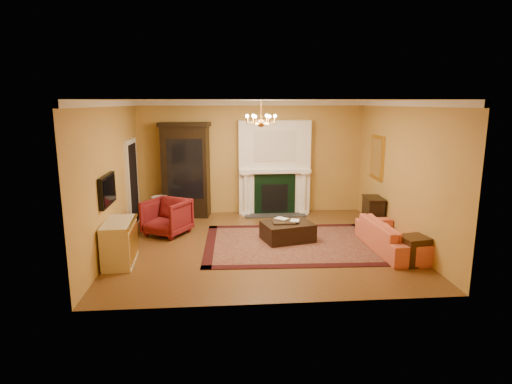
{
  "coord_description": "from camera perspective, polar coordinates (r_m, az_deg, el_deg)",
  "views": [
    {
      "loc": [
        -0.82,
        -8.64,
        2.96
      ],
      "look_at": [
        -0.08,
        0.3,
        1.08
      ],
      "focal_mm": 30.0,
      "sensor_mm": 36.0,
      "label": 1
    }
  ],
  "objects": [
    {
      "name": "topiary_right",
      "position": [
        11.44,
        5.36,
        4.44
      ],
      "size": [
        0.18,
        0.18,
        0.47
      ],
      "color": "gray",
      "rests_on": "fireplace"
    },
    {
      "name": "leather_ottoman",
      "position": [
        9.35,
        4.23,
        -5.27
      ],
      "size": [
        1.2,
        0.99,
        0.39
      ],
      "primitive_type": "cube",
      "rotation": [
        0.0,
        0.0,
        0.25
      ],
      "color": "black",
      "rests_on": "oriental_rug"
    },
    {
      "name": "chandelier",
      "position": [
        8.68,
        0.68,
        9.54
      ],
      "size": [
        0.63,
        0.55,
        0.53
      ],
      "color": "gold",
      "rests_on": "ceiling"
    },
    {
      "name": "wall_left",
      "position": [
        9.03,
        -18.73,
        1.93
      ],
      "size": [
        0.02,
        5.5,
        3.0
      ],
      "primitive_type": "cube",
      "color": "gold",
      "rests_on": "floor"
    },
    {
      "name": "end_table",
      "position": [
        8.52,
        20.27,
        -7.41
      ],
      "size": [
        0.52,
        0.52,
        0.51
      ],
      "primitive_type": "cube",
      "rotation": [
        0.0,
        0.0,
        0.19
      ],
      "color": "#311E0D",
      "rests_on": "floor"
    },
    {
      "name": "console_table",
      "position": [
        10.58,
        15.33,
        -2.76
      ],
      "size": [
        0.42,
        0.68,
        0.73
      ],
      "primitive_type": "cube",
      "rotation": [
        0.0,
        0.0,
        -0.07
      ],
      "color": "black",
      "rests_on": "floor"
    },
    {
      "name": "crown_molding",
      "position": [
        9.63,
        0.14,
        11.75
      ],
      "size": [
        6.0,
        5.5,
        0.12
      ],
      "color": "white",
      "rests_on": "ceiling"
    },
    {
      "name": "tv_panel",
      "position": [
        8.47,
        -19.2,
        0.24
      ],
      "size": [
        0.09,
        0.95,
        0.58
      ],
      "color": "black",
      "rests_on": "wall_left"
    },
    {
      "name": "wingback_armchair",
      "position": [
        9.9,
        -11.81,
        -3.07
      ],
      "size": [
        1.17,
        1.14,
        0.9
      ],
      "primitive_type": "imported",
      "rotation": [
        0.0,
        0.0,
        -0.52
      ],
      "color": "maroon",
      "rests_on": "floor"
    },
    {
      "name": "ceiling",
      "position": [
        8.67,
        0.69,
        12.2
      ],
      "size": [
        6.0,
        5.5,
        0.02
      ],
      "primitive_type": "cube",
      "color": "silver",
      "rests_on": "wall_back"
    },
    {
      "name": "wall_right",
      "position": [
        9.56,
        18.95,
        2.44
      ],
      "size": [
        0.02,
        5.5,
        3.0
      ],
      "primitive_type": "cube",
      "color": "gold",
      "rests_on": "floor"
    },
    {
      "name": "coral_sofa",
      "position": [
        9.11,
        17.66,
        -5.03
      ],
      "size": [
        0.68,
        2.06,
        0.8
      ],
      "primitive_type": "imported",
      "rotation": [
        0.0,
        0.0,
        1.61
      ],
      "color": "#E77049",
      "rests_on": "floor"
    },
    {
      "name": "pedestal_table",
      "position": [
        10.68,
        -12.67,
        -2.19
      ],
      "size": [
        0.4,
        0.4,
        0.72
      ],
      "color": "black",
      "rests_on": "floor"
    },
    {
      "name": "gilt_mirror",
      "position": [
        10.81,
        15.85,
        4.46
      ],
      "size": [
        0.06,
        0.76,
        1.05
      ],
      "color": "gold",
      "rests_on": "wall_right"
    },
    {
      "name": "ottoman_tray",
      "position": [
        9.3,
        3.72,
        -4.01
      ],
      "size": [
        0.48,
        0.38,
        0.03
      ],
      "primitive_type": "cube",
      "rotation": [
        0.0,
        0.0,
        0.0
      ],
      "color": "black",
      "rests_on": "leather_ottoman"
    },
    {
      "name": "oriental_rug",
      "position": [
        9.22,
        4.86,
        -6.85
      ],
      "size": [
        3.79,
        2.9,
        0.01
      ],
      "primitive_type": "cube",
      "rotation": [
        0.0,
        0.0,
        -0.04
      ],
      "color": "#430E14",
      "rests_on": "floor"
    },
    {
      "name": "wall_front",
      "position": [
        6.11,
        3.1,
        -1.98
      ],
      "size": [
        6.0,
        0.02,
        3.0
      ],
      "primitive_type": "cube",
      "color": "gold",
      "rests_on": "floor"
    },
    {
      "name": "china_cabinet",
      "position": [
        11.3,
        -9.32,
        2.65
      ],
      "size": [
        1.24,
        0.69,
        2.36
      ],
      "primitive_type": "cube",
      "rotation": [
        0.0,
        0.0,
        -0.14
      ],
      "color": "black",
      "rests_on": "floor"
    },
    {
      "name": "book_a",
      "position": [
        9.32,
        3.06,
        -2.97
      ],
      "size": [
        0.16,
        0.17,
        0.28
      ],
      "primitive_type": "imported",
      "rotation": [
        0.0,
        0.0,
        0.79
      ],
      "color": "gray",
      "rests_on": "ottoman_tray"
    },
    {
      "name": "floor",
      "position": [
        9.17,
        0.64,
        -7.03
      ],
      "size": [
        6.0,
        5.5,
        0.02
      ],
      "primitive_type": "cube",
      "color": "brown",
      "rests_on": "ground"
    },
    {
      "name": "fireplace",
      "position": [
        11.44,
        2.45,
        2.98
      ],
      "size": [
        1.9,
        0.7,
        2.5
      ],
      "color": "white",
      "rests_on": "wall_back"
    },
    {
      "name": "wall_back",
      "position": [
        11.52,
        -0.63,
        4.59
      ],
      "size": [
        6.0,
        0.02,
        3.0
      ],
      "primitive_type": "cube",
      "color": "gold",
      "rests_on": "floor"
    },
    {
      "name": "book_b",
      "position": [
        9.3,
        4.63,
        -3.09
      ],
      "size": [
        0.19,
        0.07,
        0.26
      ],
      "primitive_type": "imported",
      "rotation": [
        0.0,
        0.0,
        -0.26
      ],
      "color": "gray",
      "rests_on": "ottoman_tray"
    },
    {
      "name": "commode",
      "position": [
        8.42,
        -17.73,
        -6.4
      ],
      "size": [
        0.57,
        1.11,
        0.81
      ],
      "primitive_type": "cube",
      "rotation": [
        0.0,
        0.0,
        0.06
      ],
      "color": "beige",
      "rests_on": "floor"
    },
    {
      "name": "topiary_left",
      "position": [
        11.29,
        -1.17,
        4.17
      ],
      "size": [
        0.15,
        0.15,
        0.4
      ],
      "color": "gray",
      "rests_on": "fireplace"
    },
    {
      "name": "doorway",
      "position": [
        10.73,
        -16.15,
        1.12
      ],
      "size": [
        0.08,
        1.05,
        2.1
      ],
      "color": "silver",
      "rests_on": "wall_left"
    }
  ]
}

